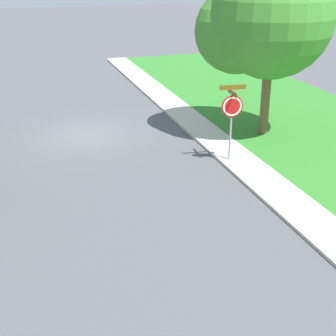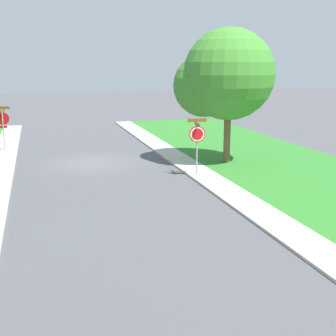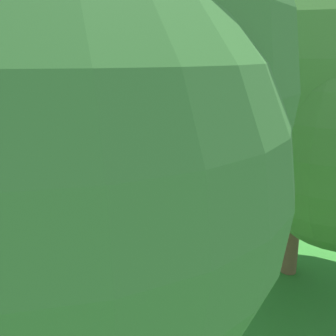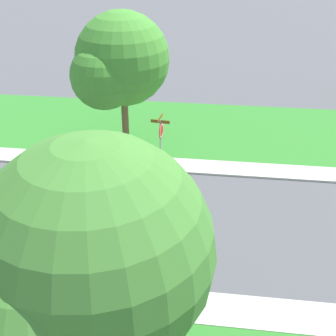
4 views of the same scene
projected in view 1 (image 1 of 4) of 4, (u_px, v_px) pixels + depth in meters
The scene contains 3 objects.
ground_plane at pixel (87, 135), 20.17m from camera, with size 120.00×120.00×0.00m, color #4C4C51.
stop_sign_far_corner at pixel (232, 111), 16.80m from camera, with size 0.92×0.92×2.77m.
tree_sidewalk_near at pixel (263, 20), 18.55m from camera, with size 5.07×4.71×7.06m.
Camera 1 is at (2.70, 19.19, 6.64)m, focal length 52.78 mm.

